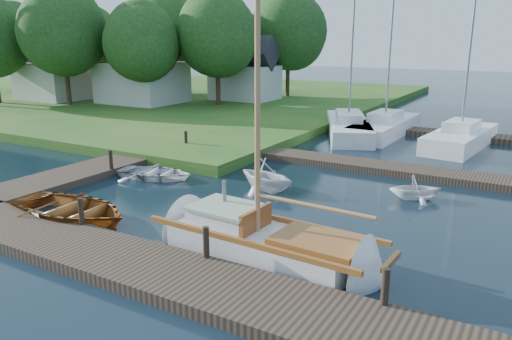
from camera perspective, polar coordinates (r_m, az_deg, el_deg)
The scene contains 28 objects.
ground at distance 17.49m, azimuth 0.00°, elevation -3.80°, with size 160.00×160.00×0.00m, color black.
near_dock at distance 12.99m, azimuth -13.76°, elevation -10.42°, with size 18.00×2.20×0.30m, color black.
left_dock at distance 23.74m, azimuth -14.36°, elevation 1.15°, with size 2.20×18.00×0.30m, color black.
far_dock at distance 22.41m, azimuth 12.94°, elevation 0.44°, with size 14.00×1.60×0.30m, color black.
shore at distance 51.66m, azimuth -14.74°, elevation 8.50°, with size 50.00×40.00×0.50m, color #23551B.
mooring_post_1 at distance 15.49m, azimuth -19.36°, elevation -4.46°, with size 0.16×0.16×0.80m, color black.
mooring_post_2 at distance 12.56m, azimuth -5.72°, elevation -8.20°, with size 0.16×0.16×0.80m, color black.
mooring_post_3 at distance 10.77m, azimuth 14.56°, elevation -12.77°, with size 0.16×0.16×0.80m, color black.
mooring_post_4 at distance 21.56m, azimuth -16.26°, elevation 1.15°, with size 0.16×0.16×0.80m, color black.
mooring_post_5 at distance 25.15m, azimuth -8.02°, elevation 3.52°, with size 0.16×0.16×0.80m, color black.
sailboat at distance 13.19m, azimuth 1.50°, elevation -8.64°, with size 7.24×2.33×9.83m.
dinghy at distance 16.88m, azimuth -20.52°, elevation -3.84°, with size 3.16×4.42×0.92m, color brown.
tender_a at distance 20.86m, azimuth -11.48°, elevation -0.06°, with size 2.25×3.14×0.65m, color silver.
tender_b at distance 18.81m, azimuth 1.20°, elevation -0.35°, with size 2.16×2.50×1.32m, color silver.
tender_d at distance 18.69m, azimuth 17.80°, elevation -1.72°, with size 1.61×1.86×0.98m, color silver.
marina_boat_0 at distance 29.97m, azimuth 10.51°, elevation 5.00°, with size 5.37×8.32×11.30m.
marina_boat_1 at distance 30.51m, azimuth 14.53°, elevation 4.94°, with size 2.42×7.65×9.98m.
marina_boat_2 at distance 28.36m, azimuth 22.35°, elevation 3.61°, with size 2.95×7.16×12.53m.
house_a at distance 41.59m, azimuth -12.93°, elevation 10.92°, with size 6.30×5.00×6.29m.
house_b at distance 46.17m, azimuth -22.05°, elevation 10.35°, with size 5.77×4.50×5.79m.
house_c at distance 42.74m, azimuth -1.26°, elevation 10.87°, with size 5.25×4.00×5.28m.
tree_1 at distance 41.74m, azimuth -21.17°, elevation 14.63°, with size 6.70×6.70×9.20m.
tree_2 at distance 38.71m, azimuth -12.92°, elevation 14.04°, with size 5.83×5.75×7.82m.
tree_3 at distance 39.32m, azimuth -4.42°, elevation 15.19°, with size 6.41×6.38×8.74m.
tree_4 at distance 47.36m, azimuth -9.84°, elevation 15.65°, with size 7.01×7.01×9.66m.
tree_5 at distance 51.49m, azimuth -18.32°, elevation 14.00°, with size 6.00×5.94×8.10m.
tree_6 at distance 53.76m, azimuth -25.99°, elevation 13.52°, with size 6.24×6.20×8.46m.
tree_7 at distance 45.19m, azimuth 3.76°, elevation 15.66°, with size 6.83×6.83×9.38m.
Camera 1 is at (8.39, -14.27, 5.62)m, focal length 35.00 mm.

